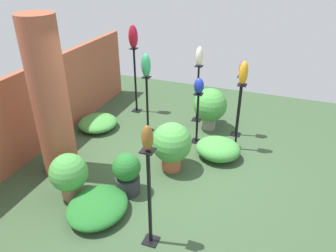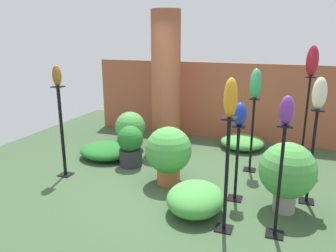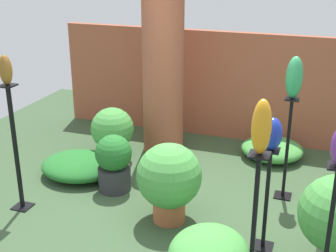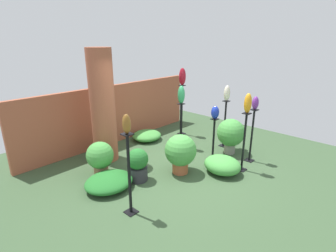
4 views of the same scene
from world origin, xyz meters
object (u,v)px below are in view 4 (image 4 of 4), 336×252
at_px(potted_plant_mid_left, 231,133).
at_px(art_vase_amber, 248,103).
at_px(pedestal_bronze, 129,178).
at_px(art_vase_ruby, 182,77).
at_px(art_vase_ivory, 227,93).
at_px(pedestal_jade, 181,128).
at_px(pedestal_cobalt, 213,141).
at_px(pedestal_amber, 244,145).
at_px(potted_plant_front_left, 100,157).
at_px(pedestal_violet, 252,138).
at_px(pedestal_ivory, 225,126).
at_px(art_vase_violet, 255,103).
at_px(potted_plant_front_right, 138,164).
at_px(brick_pillar, 103,107).
at_px(potted_plant_near_pillar, 181,152).
at_px(art_vase_bronze, 127,124).
at_px(pedestal_ruby, 182,112).
at_px(art_vase_jade, 181,95).
at_px(art_vase_cobalt, 215,112).

bearing_deg(potted_plant_mid_left, art_vase_amber, -132.59).
relative_size(pedestal_bronze, art_vase_ruby, 2.86).
bearing_deg(potted_plant_mid_left, art_vase_ruby, 82.72).
relative_size(pedestal_bronze, art_vase_ivory, 3.55).
bearing_deg(pedestal_jade, art_vase_ivory, -44.08).
height_order(pedestal_cobalt, pedestal_amber, pedestal_amber).
xyz_separation_m(pedestal_amber, potted_plant_front_left, (-2.32, 2.18, -0.20)).
bearing_deg(pedestal_violet, pedestal_ivory, 69.44).
distance_m(pedestal_cobalt, pedestal_ivory, 0.98).
xyz_separation_m(art_vase_violet, potted_plant_front_right, (-2.49, 1.30, -1.09)).
bearing_deg(pedestal_jade, potted_plant_front_right, -165.46).
distance_m(pedestal_amber, art_vase_amber, 0.95).
distance_m(brick_pillar, pedestal_jade, 2.18).
xyz_separation_m(art_vase_ruby, art_vase_amber, (-0.88, -2.56, -0.23)).
relative_size(potted_plant_near_pillar, potted_plant_mid_left, 0.97).
bearing_deg(art_vase_bronze, pedestal_ruby, 28.05).
xyz_separation_m(brick_pillar, potted_plant_near_pillar, (0.73, -1.81, -0.84)).
distance_m(pedestal_bronze, pedestal_violet, 3.35).
bearing_deg(art_vase_bronze, art_vase_violet, -9.37).
relative_size(art_vase_amber, art_vase_ivory, 1.05).
bearing_deg(art_vase_ivory, pedestal_ruby, 91.89).
relative_size(pedestal_jade, art_vase_jade, 2.60).
bearing_deg(pedestal_ruby, art_vase_bronze, -151.95).
distance_m(pedestal_ruby, potted_plant_front_left, 3.24).
bearing_deg(brick_pillar, art_vase_violet, -48.63).
xyz_separation_m(potted_plant_front_left, potted_plant_mid_left, (2.96, -1.48, 0.11)).
relative_size(brick_pillar, potted_plant_near_pillar, 3.02).
height_order(pedestal_violet, potted_plant_front_right, pedestal_violet).
bearing_deg(art_vase_cobalt, pedestal_violet, -50.91).
bearing_deg(pedestal_violet, pedestal_amber, -170.83).
relative_size(pedestal_violet, art_vase_cobalt, 4.20).
xyz_separation_m(pedestal_cobalt, art_vase_bronze, (-2.73, -0.16, 1.14)).
distance_m(brick_pillar, art_vase_ivory, 3.21).
bearing_deg(pedestal_ivory, pedestal_bronze, -173.38).
bearing_deg(pedestal_ruby, pedestal_violet, -97.25).
bearing_deg(potted_plant_near_pillar, pedestal_jade, 40.37).
height_order(art_vase_violet, art_vase_amber, art_vase_amber).
bearing_deg(brick_pillar, art_vase_amber, -57.13).
relative_size(pedestal_cobalt, art_vase_cobalt, 3.42).
xyz_separation_m(brick_pillar, art_vase_bronze, (-0.95, -2.12, 0.27)).
distance_m(pedestal_bronze, art_vase_amber, 2.95).
xyz_separation_m(pedestal_ivory, art_vase_amber, (-0.93, -1.06, 0.97)).
relative_size(art_vase_ruby, art_vase_amber, 1.18).
xyz_separation_m(pedestal_ruby, art_vase_ruby, (0.00, 0.00, 1.08)).
distance_m(art_vase_violet, art_vase_amber, 0.58).
relative_size(art_vase_ivory, potted_plant_front_left, 0.54).
distance_m(pedestal_ruby, pedestal_bronze, 4.10).
relative_size(brick_pillar, pedestal_ruby, 1.74).
distance_m(pedestal_cobalt, pedestal_bronze, 2.74).
xyz_separation_m(pedestal_jade, pedestal_ruby, (0.82, 0.66, 0.15)).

